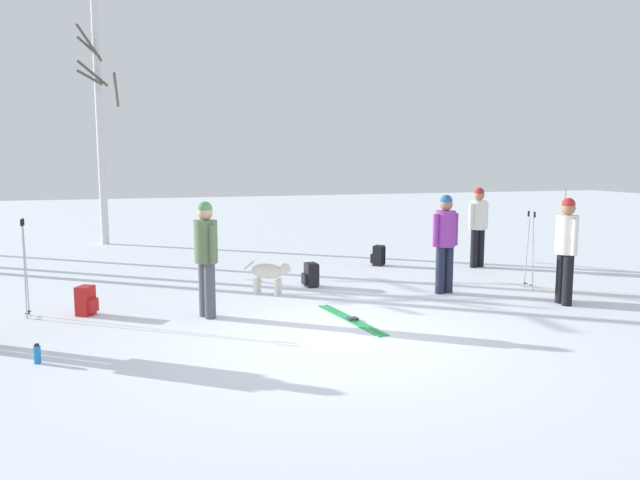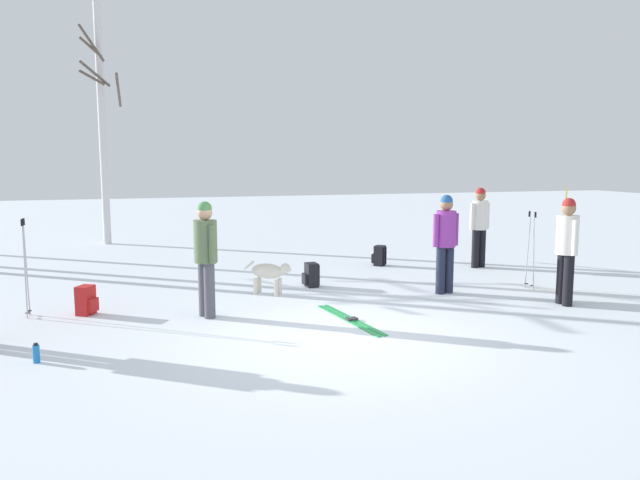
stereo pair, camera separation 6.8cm
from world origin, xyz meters
name	(u,v)px [view 1 (the left image)]	position (x,y,z in m)	size (l,w,h in m)	color
ground_plane	(340,339)	(0.00, 0.00, 0.00)	(60.00, 60.00, 0.00)	white
person_0	(478,222)	(4.54, 4.13, 0.98)	(0.51, 0.34, 1.72)	black
person_1	(566,244)	(4.06, 0.75, 0.98)	(0.34, 0.52, 1.72)	black
person_2	(445,237)	(2.62, 2.05, 0.98)	(0.51, 0.34, 1.72)	#1E2338
person_4	(206,252)	(-1.52, 1.61, 0.98)	(0.34, 0.49, 1.72)	#4C4C56
dog	(270,273)	(-0.32, 2.80, 0.39)	(0.74, 0.58, 0.57)	beige
ski_pair_planted_0	(563,241)	(4.65, 1.55, 0.90)	(0.15, 0.16, 1.82)	yellow
ski_pair_lying_0	(351,319)	(0.45, 0.83, 0.01)	(0.44, 1.87, 0.05)	green
ski_poles_0	(530,247)	(4.28, 1.96, 0.75)	(0.07, 0.27, 1.39)	#B2B2BC
ski_poles_1	(25,265)	(-4.06, 2.39, 0.78)	(0.07, 0.23, 1.46)	#B2B2BC
backpack_0	(311,275)	(0.54, 3.22, 0.21)	(0.30, 0.27, 0.44)	black
backpack_1	(378,256)	(2.58, 4.95, 0.21)	(0.35, 0.34, 0.44)	black
backpack_2	(86,301)	(-3.25, 2.27, 0.21)	(0.34, 0.33, 0.44)	red
water_bottle_0	(37,354)	(-3.63, 0.10, 0.11)	(0.08, 0.08, 0.23)	#1E72BF
birch_tree_3	(100,121)	(-3.28, 10.27, 3.33)	(1.04, 0.98, 6.40)	silver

